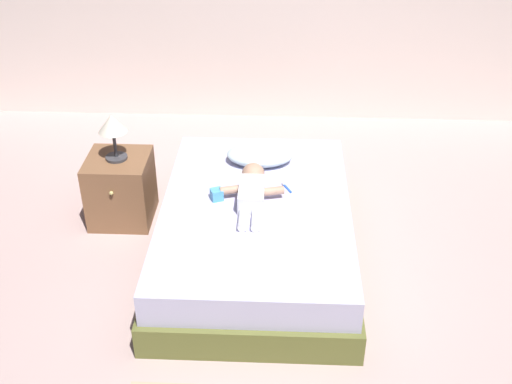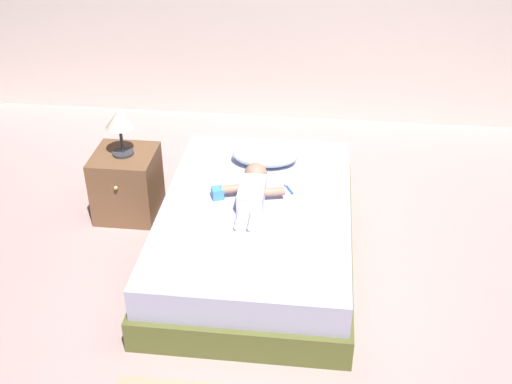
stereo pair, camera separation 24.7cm
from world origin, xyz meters
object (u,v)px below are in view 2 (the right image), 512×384
at_px(bed, 256,231).
at_px(pillow, 265,155).
at_px(baby, 253,190).
at_px(nightstand, 127,184).
at_px(toy_block, 218,193).
at_px(toothbrush, 289,189).
at_px(lamp, 119,122).

height_order(bed, pillow, pillow).
bearing_deg(baby, pillow, 86.19).
bearing_deg(nightstand, toy_block, -26.34).
distance_m(toothbrush, nightstand, 1.28).
bearing_deg(toothbrush, nightstand, 170.00).
distance_m(bed, nightstand, 1.13).
xyz_separation_m(toothbrush, toy_block, (-0.48, -0.16, 0.03)).
xyz_separation_m(toothbrush, lamp, (-1.25, 0.22, 0.34)).
xyz_separation_m(baby, toothbrush, (0.24, 0.14, -0.06)).
xyz_separation_m(pillow, toy_block, (-0.27, -0.52, -0.03)).
distance_m(toothbrush, lamp, 1.31).
bearing_deg(pillow, lamp, -172.33).
bearing_deg(lamp, toy_block, -26.34).
height_order(bed, baby, baby).
xyz_separation_m(bed, pillow, (0.00, 0.57, 0.29)).
distance_m(pillow, toy_block, 0.59).
bearing_deg(toy_block, baby, 5.16).
bearing_deg(toy_block, lamp, 153.66).
bearing_deg(toothbrush, bed, -133.82).
height_order(pillow, baby, baby).
relative_size(bed, toy_block, 19.93).
distance_m(pillow, nightstand, 1.08).
relative_size(pillow, baby, 0.74).
bearing_deg(baby, lamp, 160.38).
bearing_deg(baby, bed, -67.38).
bearing_deg(pillow, nightstand, -172.33).
distance_m(nightstand, lamp, 0.52).
xyz_separation_m(bed, nightstand, (-1.04, 0.43, 0.05)).
bearing_deg(toy_block, toothbrush, 18.78).
relative_size(toothbrush, toy_block, 1.16).
xyz_separation_m(toothbrush, nightstand, (-1.25, 0.22, -0.18)).
xyz_separation_m(pillow, nightstand, (-1.04, -0.14, -0.24)).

